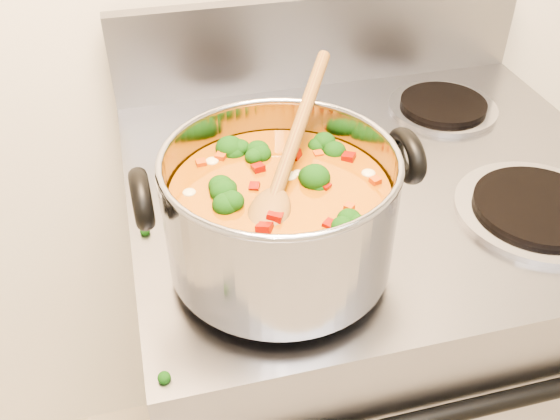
{
  "coord_description": "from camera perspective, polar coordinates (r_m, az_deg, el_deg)",
  "views": [
    {
      "loc": [
        -0.3,
        0.46,
        1.45
      ],
      "look_at": [
        -0.17,
        1.0,
        1.01
      ],
      "focal_mm": 40.0,
      "sensor_mm": 36.0,
      "label": 1
    }
  ],
  "objects": [
    {
      "name": "electric_range",
      "position": [
        1.25,
        6.85,
        -13.67
      ],
      "size": [
        0.73,
        0.66,
        1.08
      ],
      "color": "gray",
      "rests_on": "ground"
    },
    {
      "name": "stockpot",
      "position": [
        0.71,
        0.02,
        -0.32
      ],
      "size": [
        0.32,
        0.26,
        0.16
      ],
      "rotation": [
        0.0,
        0.0,
        0.02
      ],
      "color": "#98989F",
      "rests_on": "electric_range"
    },
    {
      "name": "wooden_spoon",
      "position": [
        0.69,
        0.45,
        3.95
      ],
      "size": [
        0.17,
        0.27,
        0.09
      ],
      "rotation": [
        0.0,
        0.0,
        1.04
      ],
      "color": "brown",
      "rests_on": "stockpot"
    },
    {
      "name": "cooktop_crumbs",
      "position": [
        0.72,
        6.6,
        -8.53
      ],
      "size": [
        0.31,
        0.13,
        0.01
      ],
      "color": "black",
      "rests_on": "electric_range"
    }
  ]
}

